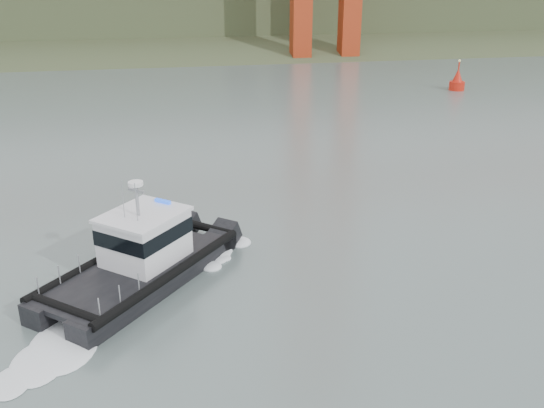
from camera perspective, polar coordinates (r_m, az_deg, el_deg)
The scene contains 3 objects.
ground at distance 26.83m, azimuth 1.68°, elevation -11.78°, with size 400.00×400.00×0.00m, color #576763.
patrol_boat at distance 30.61m, azimuth -12.18°, elevation -4.83°, with size 10.34×11.19×5.44m.
nav_buoy at distance 79.30m, azimuth 17.04°, elevation 10.96°, with size 1.89×1.89×3.93m.
Camera 1 is at (-4.89, -21.77, 14.90)m, focal length 40.00 mm.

